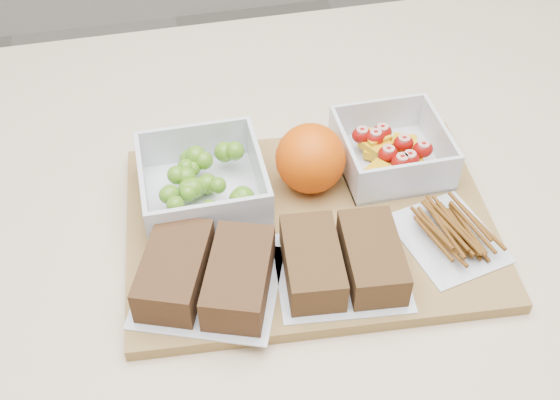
{
  "coord_description": "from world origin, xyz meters",
  "views": [
    {
      "loc": [
        -0.13,
        -0.55,
        1.51
      ],
      "look_at": [
        -0.0,
        0.01,
        0.93
      ],
      "focal_mm": 45.0,
      "sensor_mm": 36.0,
      "label": 1
    }
  ],
  "objects_px": {
    "sandwich_bag_left": "(207,274)",
    "pretzel_bag": "(450,231)",
    "orange": "(311,158)",
    "fruit_container": "(391,151)",
    "cutting_board": "(309,225)",
    "grape_container": "(203,183)",
    "sandwich_bag_center": "(342,260)"
  },
  "relations": [
    {
      "from": "orange",
      "to": "fruit_container",
      "type": "bearing_deg",
      "value": 7.21
    },
    {
      "from": "orange",
      "to": "sandwich_bag_left",
      "type": "distance_m",
      "value": 0.19
    },
    {
      "from": "orange",
      "to": "pretzel_bag",
      "type": "relative_size",
      "value": 0.61
    },
    {
      "from": "orange",
      "to": "pretzel_bag",
      "type": "bearing_deg",
      "value": -42.6
    },
    {
      "from": "cutting_board",
      "to": "fruit_container",
      "type": "height_order",
      "value": "fruit_container"
    },
    {
      "from": "sandwich_bag_center",
      "to": "pretzel_bag",
      "type": "xyz_separation_m",
      "value": [
        0.13,
        0.02,
        -0.01
      ]
    },
    {
      "from": "sandwich_bag_left",
      "to": "pretzel_bag",
      "type": "bearing_deg",
      "value": 1.87
    },
    {
      "from": "fruit_container",
      "to": "pretzel_bag",
      "type": "height_order",
      "value": "fruit_container"
    },
    {
      "from": "sandwich_bag_center",
      "to": "orange",
      "type": "bearing_deg",
      "value": 89.85
    },
    {
      "from": "grape_container",
      "to": "sandwich_bag_center",
      "type": "relative_size",
      "value": 0.93
    },
    {
      "from": "orange",
      "to": "grape_container",
      "type": "bearing_deg",
      "value": 178.62
    },
    {
      "from": "cutting_board",
      "to": "orange",
      "type": "distance_m",
      "value": 0.08
    },
    {
      "from": "cutting_board",
      "to": "grape_container",
      "type": "relative_size",
      "value": 2.98
    },
    {
      "from": "cutting_board",
      "to": "fruit_container",
      "type": "distance_m",
      "value": 0.14
    },
    {
      "from": "cutting_board",
      "to": "sandwich_bag_left",
      "type": "xyz_separation_m",
      "value": [
        -0.13,
        -0.07,
        0.03
      ]
    },
    {
      "from": "sandwich_bag_left",
      "to": "cutting_board",
      "type": "bearing_deg",
      "value": 28.65
    },
    {
      "from": "cutting_board",
      "to": "pretzel_bag",
      "type": "bearing_deg",
      "value": -18.34
    },
    {
      "from": "fruit_container",
      "to": "sandwich_bag_center",
      "type": "height_order",
      "value": "fruit_container"
    },
    {
      "from": "fruit_container",
      "to": "grape_container",
      "type": "bearing_deg",
      "value": -177.47
    },
    {
      "from": "cutting_board",
      "to": "fruit_container",
      "type": "bearing_deg",
      "value": 35.35
    },
    {
      "from": "orange",
      "to": "sandwich_bag_center",
      "type": "height_order",
      "value": "orange"
    },
    {
      "from": "sandwich_bag_left",
      "to": "sandwich_bag_center",
      "type": "xyz_separation_m",
      "value": [
        0.14,
        -0.01,
        -0.0
      ]
    },
    {
      "from": "sandwich_bag_left",
      "to": "pretzel_bag",
      "type": "distance_m",
      "value": 0.27
    },
    {
      "from": "grape_container",
      "to": "sandwich_bag_left",
      "type": "xyz_separation_m",
      "value": [
        -0.02,
        -0.13,
        -0.0
      ]
    },
    {
      "from": "cutting_board",
      "to": "sandwich_bag_center",
      "type": "bearing_deg",
      "value": -75.56
    },
    {
      "from": "sandwich_bag_left",
      "to": "sandwich_bag_center",
      "type": "height_order",
      "value": "sandwich_bag_left"
    },
    {
      "from": "cutting_board",
      "to": "grape_container",
      "type": "height_order",
      "value": "grape_container"
    },
    {
      "from": "orange",
      "to": "sandwich_bag_left",
      "type": "height_order",
      "value": "orange"
    },
    {
      "from": "cutting_board",
      "to": "fruit_container",
      "type": "xyz_separation_m",
      "value": [
        0.12,
        0.07,
        0.03
      ]
    },
    {
      "from": "cutting_board",
      "to": "orange",
      "type": "bearing_deg",
      "value": 80.58
    },
    {
      "from": "sandwich_bag_center",
      "to": "pretzel_bag",
      "type": "bearing_deg",
      "value": 8.94
    },
    {
      "from": "cutting_board",
      "to": "pretzel_bag",
      "type": "xyz_separation_m",
      "value": [
        0.15,
        -0.06,
        0.02
      ]
    }
  ]
}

